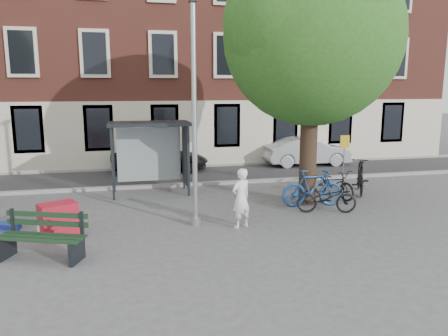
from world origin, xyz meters
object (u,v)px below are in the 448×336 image
bus_shelter (160,141)px  notice_sign (344,150)px  bench (42,239)px  car_silver (307,151)px  car_dark (160,158)px  lamppost (194,127)px  bike_c (333,183)px  painter (241,198)px  bike_a (327,198)px  bike_b (313,188)px  red_stand (58,220)px  bike_d (360,176)px

bus_shelter → notice_sign: size_ratio=1.35×
bench → car_silver: size_ratio=0.48×
car_dark → bus_shelter: bearing=178.5°
bus_shelter → car_silver: size_ratio=0.67×
lamppost → bike_c: size_ratio=3.16×
painter → bike_a: 3.08m
bench → bike_b: size_ratio=1.02×
car_silver → notice_sign: 5.70m
bike_c → red_stand: 9.13m
painter → car_dark: size_ratio=0.38×
bike_a → painter: bearing=119.7°
bus_shelter → bike_b: bus_shelter is taller
lamppost → bike_d: size_ratio=2.94×
lamppost → car_dark: bearing=92.1°
bench → red_stand: bearing=105.9°
bench → car_silver: car_silver is taller
bus_shelter → painter: bearing=-68.4°
bike_c → bike_d: bearing=-2.6°
bike_a → car_silver: 8.44m
bike_b → car_dark: size_ratio=0.46×
red_stand → bus_shelter: bearing=54.9°
bus_shelter → red_stand: size_ratio=3.17×
bike_b → red_stand: bike_b is taller
red_stand → bike_a: bearing=3.8°
bus_shelter → bench: (-3.15, -5.76, -1.45)m
bike_d → car_dark: 9.05m
bus_shelter → red_stand: bearing=-125.1°
lamppost → car_silver: lamppost is taller
car_dark → bench: bearing=163.5°
red_stand → painter: bearing=-3.4°
bike_b → car_silver: bearing=-17.7°
bike_b → bike_c: bearing=-47.3°
bike_a → car_silver: bearing=-4.9°
bike_a → car_dark: car_dark is taller
painter → bike_d: painter is taller
bench → notice_sign: size_ratio=0.98×
bike_a → notice_sign: bearing=-22.6°
bench → red_stand: bench is taller
bench → notice_sign: 10.73m
bike_b → bike_c: size_ratio=1.05×
bike_d → bench: bearing=47.3°
bench → bike_d: bike_d is taller
car_dark → bike_d: bearing=-128.7°
bench → bike_b: (7.78, 2.77, 0.14)m
lamppost → red_stand: (-3.62, -0.17, -2.33)m
bike_b → red_stand: size_ratio=2.26×
bike_d → car_silver: size_ratio=0.48×
bench → lamppost: bearing=45.1°
bench → notice_sign: (9.73, 4.40, 1.10)m
painter → bike_c: 4.77m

